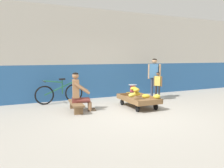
% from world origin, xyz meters
% --- Properties ---
extents(ground_plane, '(80.00, 80.00, 0.00)m').
position_xyz_m(ground_plane, '(0.00, 0.00, 0.00)').
color(ground_plane, '#A39E93').
extents(back_wall, '(16.00, 0.30, 3.37)m').
position_xyz_m(back_wall, '(0.00, 3.03, 1.69)').
color(back_wall, '#2D609E').
rests_on(back_wall, ground).
extents(banana_cart, '(0.86, 1.45, 0.36)m').
position_xyz_m(banana_cart, '(0.66, 0.83, 0.24)').
color(banana_cart, brown).
rests_on(banana_cart, ground).
extents(banana_pile, '(0.85, 1.13, 0.27)m').
position_xyz_m(banana_pile, '(0.65, 0.71, 0.47)').
color(banana_pile, gold).
rests_on(banana_pile, banana_cart).
extents(low_bench, '(0.40, 1.12, 0.27)m').
position_xyz_m(low_bench, '(-1.26, 1.16, 0.20)').
color(low_bench, brown).
rests_on(low_bench, ground).
extents(vendor_seated, '(0.72, 0.56, 1.14)m').
position_xyz_m(vendor_seated, '(-1.17, 1.14, 0.57)').
color(vendor_seated, '#9E704C').
rests_on(vendor_seated, ground).
extents(plastic_crate, '(0.36, 0.28, 0.30)m').
position_xyz_m(plastic_crate, '(1.04, 1.83, 0.15)').
color(plastic_crate, gold).
rests_on(plastic_crate, ground).
extents(weighing_scale, '(0.30, 0.30, 0.29)m').
position_xyz_m(weighing_scale, '(1.04, 1.83, 0.45)').
color(weighing_scale, '#28282D').
rests_on(weighing_scale, plastic_crate).
extents(bicycle_near_left, '(1.66, 0.48, 0.86)m').
position_xyz_m(bicycle_near_left, '(-1.47, 2.49, 0.35)').
color(bicycle_near_left, black).
rests_on(bicycle_near_left, ground).
extents(customer_adult, '(0.36, 0.39, 1.53)m').
position_xyz_m(customer_adult, '(1.99, 1.85, 0.95)').
color(customer_adult, '#38425B').
rests_on(customer_adult, ground).
extents(customer_child, '(0.23, 0.29, 1.03)m').
position_xyz_m(customer_child, '(1.94, 1.55, 0.64)').
color(customer_child, '#232328').
rests_on(customer_child, ground).
extents(shopping_bag, '(0.18, 0.12, 0.24)m').
position_xyz_m(shopping_bag, '(0.97, 1.32, 0.12)').
color(shopping_bag, '#D13D4C').
rests_on(shopping_bag, ground).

